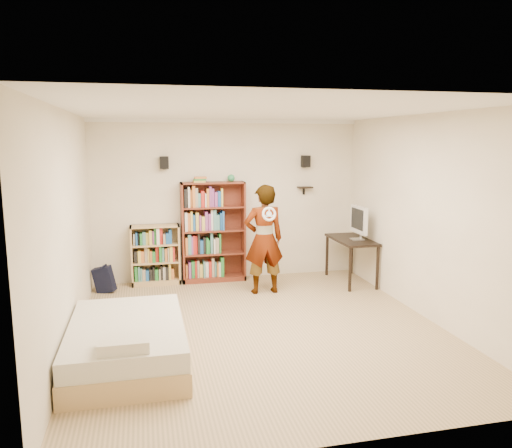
{
  "coord_description": "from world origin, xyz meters",
  "views": [
    {
      "loc": [
        -1.4,
        -5.83,
        2.35
      ],
      "look_at": [
        0.06,
        0.6,
        1.25
      ],
      "focal_mm": 35.0,
      "sensor_mm": 36.0,
      "label": 1
    }
  ],
  "objects": [
    {
      "name": "ground",
      "position": [
        0.0,
        0.0,
        0.0
      ],
      "size": [
        4.5,
        5.0,
        0.01
      ],
      "primitive_type": "cube",
      "color": "tan",
      "rests_on": "ground"
    },
    {
      "name": "room_shell",
      "position": [
        0.0,
        0.0,
        1.76
      ],
      "size": [
        4.52,
        5.02,
        2.71
      ],
      "color": "white",
      "rests_on": "ground"
    },
    {
      "name": "crown_molding",
      "position": [
        0.0,
        0.0,
        2.67
      ],
      "size": [
        4.5,
        5.0,
        0.06
      ],
      "color": "white",
      "rests_on": "room_shell"
    },
    {
      "name": "speaker_left",
      "position": [
        -1.05,
        2.4,
        2.0
      ],
      "size": [
        0.14,
        0.12,
        0.2
      ],
      "primitive_type": "cube",
      "color": "black",
      "rests_on": "room_shell"
    },
    {
      "name": "speaker_right",
      "position": [
        1.35,
        2.4,
        2.0
      ],
      "size": [
        0.14,
        0.12,
        0.2
      ],
      "primitive_type": "cube",
      "color": "black",
      "rests_on": "room_shell"
    },
    {
      "name": "wall_shelf",
      "position": [
        1.35,
        2.41,
        1.55
      ],
      "size": [
        0.25,
        0.16,
        0.02
      ],
      "primitive_type": "cube",
      "color": "black",
      "rests_on": "room_shell"
    },
    {
      "name": "tall_bookshelf",
      "position": [
        -0.27,
        2.35,
        0.84
      ],
      "size": [
        1.06,
        0.31,
        1.68
      ],
      "primitive_type": null,
      "color": "brown",
      "rests_on": "ground"
    },
    {
      "name": "low_bookshelf",
      "position": [
        -1.24,
        2.35,
        0.49
      ],
      "size": [
        0.79,
        0.3,
        0.99
      ],
      "primitive_type": null,
      "color": "tan",
      "rests_on": "ground"
    },
    {
      "name": "computer_desk",
      "position": [
        1.96,
        1.75,
        0.37
      ],
      "size": [
        0.54,
        1.09,
        0.74
      ],
      "primitive_type": null,
      "color": "black",
      "rests_on": "ground"
    },
    {
      "name": "imac",
      "position": [
        2.01,
        1.65,
        1.02
      ],
      "size": [
        0.19,
        0.57,
        0.56
      ],
      "primitive_type": null,
      "rotation": [
        0.0,
        0.0,
        -0.15
      ],
      "color": "silver",
      "rests_on": "computer_desk"
    },
    {
      "name": "daybed",
      "position": [
        -1.63,
        -0.6,
        0.27
      ],
      "size": [
        1.21,
        1.86,
        0.55
      ],
      "primitive_type": null,
      "color": "beige",
      "rests_on": "ground"
    },
    {
      "name": "person",
      "position": [
        0.39,
        1.5,
        0.85
      ],
      "size": [
        0.63,
        0.43,
        1.7
      ],
      "primitive_type": "imported",
      "rotation": [
        0.0,
        0.0,
        3.18
      ],
      "color": "black",
      "rests_on": "ground"
    },
    {
      "name": "wii_wheel",
      "position": [
        0.39,
        1.18,
        1.29
      ],
      "size": [
        0.22,
        0.08,
        0.22
      ],
      "primitive_type": "torus",
      "rotation": [
        1.36,
        0.0,
        0.0
      ],
      "color": "silver",
      "rests_on": "person"
    },
    {
      "name": "navy_bag",
      "position": [
        -2.04,
        2.07,
        0.21
      ],
      "size": [
        0.36,
        0.28,
        0.42
      ],
      "primitive_type": null,
      "rotation": [
        0.0,
        0.0,
        -0.29
      ],
      "color": "black",
      "rests_on": "ground"
    }
  ]
}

